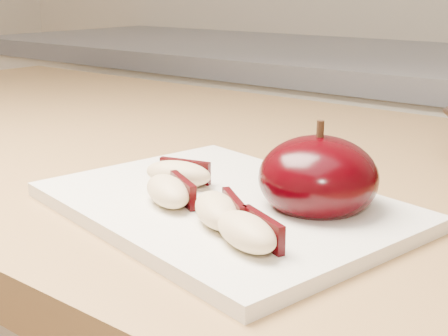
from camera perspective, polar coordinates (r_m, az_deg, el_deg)
The scene contains 7 objects.
back_cabinet at distance 1.40m, azimuth 19.77°, elevation -10.08°, with size 2.40×0.62×0.94m.
cutting_board at distance 0.49m, azimuth 0.00°, elevation -3.43°, with size 0.28×0.20×0.01m, color silver.
apple_half at distance 0.47m, azimuth 8.60°, elevation -0.88°, with size 0.11×0.11×0.07m.
apple_wedge_a at distance 0.52m, azimuth -4.14°, elevation -0.49°, with size 0.06×0.04×0.02m.
apple_wedge_b at distance 0.47m, azimuth -5.00°, elevation -2.10°, with size 0.06×0.05×0.02m.
apple_wedge_c at distance 0.43m, azimuth -0.47°, elevation -3.86°, with size 0.06×0.06×0.02m.
apple_wedge_d at distance 0.40m, azimuth 2.21°, elevation -5.81°, with size 0.06×0.05×0.02m.
Camera 1 is at (0.37, -0.01, 1.07)m, focal length 50.00 mm.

